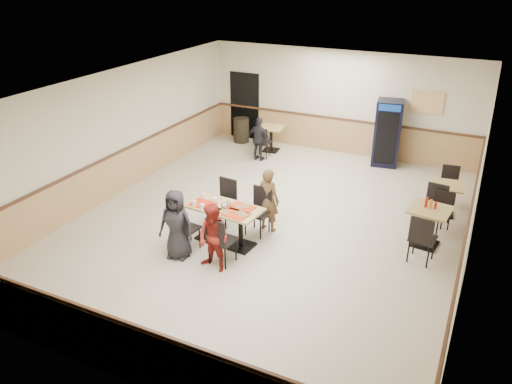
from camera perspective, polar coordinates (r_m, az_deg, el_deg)
The scene contains 20 objects.
ground at distance 11.01m, azimuth 1.43°, elevation -3.54°, with size 10.00×10.00×0.00m, color beige.
room_shell at distance 12.49m, azimuth 13.80°, elevation 2.25°, with size 10.00×10.00×10.00m.
main_table at distance 10.05m, azimuth -3.59°, elevation -3.08°, with size 1.57×0.89×0.81m.
main_chairs at distance 10.09m, azimuth -3.83°, elevation -3.13°, with size 1.49×1.88×1.02m.
diner_woman_left at distance 9.60m, azimuth -9.08°, elevation -3.69°, with size 0.69×0.45×1.40m, color black.
diner_woman_right at distance 9.15m, azimuth -4.86°, elevation -5.28°, with size 0.64×0.50×1.32m, color maroon.
diner_man_opposite at distance 10.44m, azimuth 1.41°, elevation -0.91°, with size 0.51×0.33×1.40m, color brown.
lone_diner at distance 14.25m, azimuth 0.35°, elevation 6.06°, with size 0.74×0.31×1.26m, color black.
tabletop_clutter at distance 9.85m, azimuth -3.67°, elevation -1.74°, with size 1.34×0.69×0.12m.
side_table_near at distance 10.51m, azimuth 19.10°, elevation -3.16°, with size 0.86×0.86×0.82m.
side_table_near_chair_south at distance 9.94m, azimuth 18.54°, elevation -4.91°, with size 0.48×0.48×1.04m, color black, non-canonical shape.
side_table_near_chair_north at distance 11.10m, azimuth 19.56°, elevation -1.82°, with size 0.48×0.48×1.04m, color black, non-canonical shape.
side_table_far at distance 11.94m, azimuth 20.89°, elevation -0.28°, with size 0.76×0.76×0.74m.
side_table_far_chair_south at distance 11.41m, azimuth 20.54°, elevation -1.52°, with size 0.43×0.43×0.93m, color black, non-canonical shape.
side_table_far_chair_north at distance 12.49m, azimuth 21.18°, elevation 0.67°, with size 0.43×0.43×0.93m, color black, non-canonical shape.
condiment_caddy at distance 10.40m, azimuth 19.25°, elevation -1.25°, with size 0.23×0.06×0.20m.
back_table at distance 15.02m, azimuth 1.75°, elevation 6.53°, with size 0.77×0.77×0.75m.
back_table_chair_lone at distance 14.51m, azimuth 0.78°, elevation 5.76°, with size 0.44×0.44×0.95m, color black, non-canonical shape.
pepsi_cooler at distance 14.31m, azimuth 14.79°, elevation 6.53°, with size 0.78×0.79×1.84m.
trash_bin at distance 15.84m, azimuth -1.68°, elevation 7.09°, with size 0.49×0.49×0.77m, color black.
Camera 1 is at (3.94, -8.83, 5.26)m, focal length 35.00 mm.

